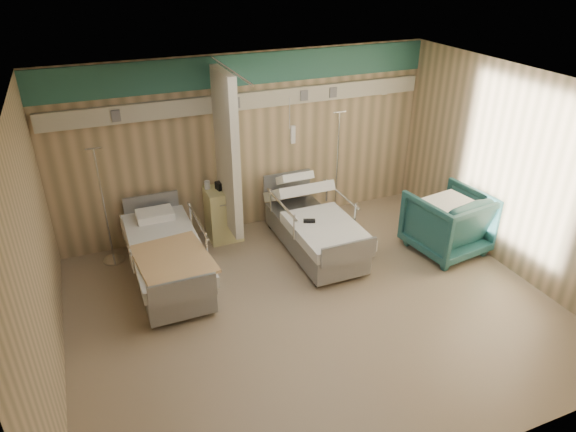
{
  "coord_description": "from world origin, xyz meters",
  "views": [
    {
      "loc": [
        -2.33,
        -4.76,
        4.14
      ],
      "look_at": [
        -0.11,
        0.6,
        1.08
      ],
      "focal_mm": 32.0,
      "sensor_mm": 36.0,
      "label": 1
    }
  ],
  "objects": [
    {
      "name": "iv_stand_left",
      "position": [
        -2.27,
        2.17,
        0.36
      ],
      "size": [
        0.32,
        0.32,
        1.77
      ],
      "rotation": [
        0.0,
        0.0,
        0.33
      ],
      "color": "silver",
      "rests_on": "ground"
    },
    {
      "name": "room_walls",
      "position": [
        -0.03,
        0.25,
        1.86
      ],
      "size": [
        6.04,
        5.04,
        2.82
      ],
      "color": "tan",
      "rests_on": "ground"
    },
    {
      "name": "bed_left",
      "position": [
        -1.6,
        1.3,
        0.32
      ],
      "size": [
        1.0,
        2.16,
        0.63
      ],
      "primitive_type": null,
      "color": "white",
      "rests_on": "ground"
    },
    {
      "name": "waffle_blanket",
      "position": [
        2.43,
        0.54,
        0.99
      ],
      "size": [
        0.71,
        0.65,
        0.07
      ],
      "primitive_type": "cube",
      "rotation": [
        0.0,
        0.0,
        3.29
      ],
      "color": "white",
      "rests_on": "visitor_armchair"
    },
    {
      "name": "tan_blanket",
      "position": [
        -1.58,
        0.84,
        0.65
      ],
      "size": [
        0.98,
        1.18,
        0.04
      ],
      "primitive_type": "cube",
      "rotation": [
        0.0,
        0.0,
        0.1
      ],
      "color": "tan",
      "rests_on": "bed_left"
    },
    {
      "name": "toiletry_bag",
      "position": [
        -0.52,
        2.22,
        0.91
      ],
      "size": [
        0.24,
        0.18,
        0.12
      ],
      "primitive_type": "cube",
      "rotation": [
        0.0,
        0.0,
        0.22
      ],
      "color": "black",
      "rests_on": "bedside_cabinet"
    },
    {
      "name": "iv_stand_right",
      "position": [
        1.45,
        2.24,
        0.38
      ],
      "size": [
        0.33,
        0.33,
        1.83
      ],
      "rotation": [
        0.0,
        0.0,
        -0.42
      ],
      "color": "silver",
      "rests_on": "ground"
    },
    {
      "name": "white_cup",
      "position": [
        -0.74,
        2.3,
        0.91
      ],
      "size": [
        0.11,
        0.11,
        0.13
      ],
      "primitive_type": "cylinder",
      "rotation": [
        0.0,
        0.0,
        0.25
      ],
      "color": "white",
      "rests_on": "bedside_cabinet"
    },
    {
      "name": "call_remote",
      "position": [
        0.42,
        1.1,
        0.65
      ],
      "size": [
        0.18,
        0.13,
        0.04
      ],
      "primitive_type": "cube",
      "rotation": [
        0.0,
        0.0,
        -0.39
      ],
      "color": "black",
      "rests_on": "bed_right"
    },
    {
      "name": "ground",
      "position": [
        0.0,
        0.0,
        0.0
      ],
      "size": [
        6.0,
        5.0,
        0.0
      ],
      "primitive_type": "cube",
      "color": "gray",
      "rests_on": "ground"
    },
    {
      "name": "visitor_armchair",
      "position": [
        2.45,
        0.55,
        0.48
      ],
      "size": [
        1.15,
        1.17,
        0.96
      ],
      "primitive_type": "imported",
      "rotation": [
        0.0,
        0.0,
        3.27
      ],
      "color": "#205151",
      "rests_on": "ground"
    },
    {
      "name": "bedside_cabinet",
      "position": [
        -0.55,
        2.2,
        0.42
      ],
      "size": [
        0.5,
        0.48,
        0.85
      ],
      "primitive_type": "cube",
      "color": "beige",
      "rests_on": "ground"
    },
    {
      "name": "bed_right",
      "position": [
        0.6,
        1.3,
        0.32
      ],
      "size": [
        1.0,
        2.16,
        0.63
      ],
      "primitive_type": null,
      "color": "white",
      "rests_on": "ground"
    }
  ]
}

